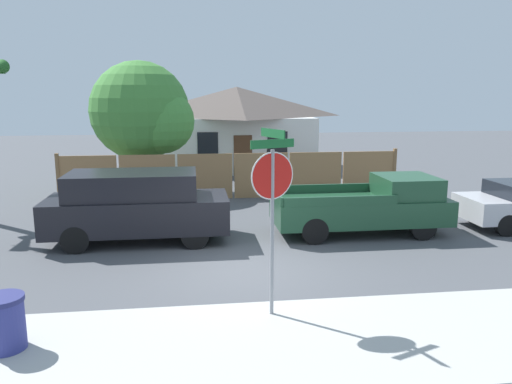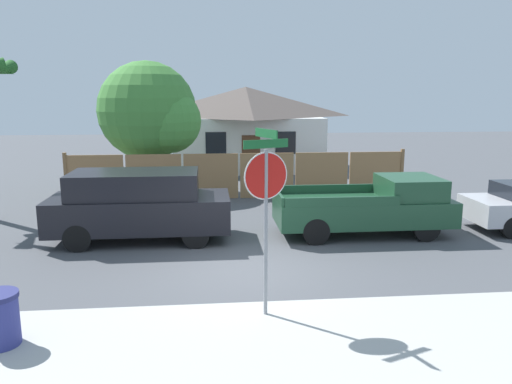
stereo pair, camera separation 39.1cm
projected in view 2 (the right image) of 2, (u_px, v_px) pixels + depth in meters
name	position (u px, v px, depth m)	size (l,w,h in m)	color
ground_plane	(242.00, 267.00, 11.65)	(80.00, 80.00, 0.00)	#4C4F54
sidewalk_strip	(257.00, 342.00, 8.14)	(36.00, 3.20, 0.01)	#B2B2AD
wooden_fence	(239.00, 176.00, 19.24)	(13.09, 0.12, 1.85)	#997047
house	(246.00, 126.00, 27.36)	(8.21, 6.86, 4.36)	white
oak_tree	(152.00, 113.00, 20.12)	(4.16, 3.96, 5.30)	brown
red_suv	(139.00, 204.00, 13.61)	(4.86, 1.96, 1.93)	black
orange_pickup	(371.00, 207.00, 14.27)	(4.98, 1.95, 1.66)	#1E472D
stop_sign	(266.00, 191.00, 8.75)	(0.81, 0.73, 3.39)	gray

